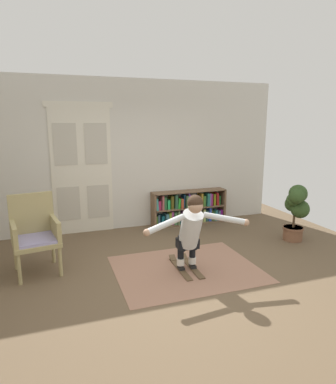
{
  "coord_description": "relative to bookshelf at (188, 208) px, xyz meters",
  "views": [
    {
      "loc": [
        -1.52,
        -3.84,
        2.09
      ],
      "look_at": [
        0.11,
        0.84,
        1.05
      ],
      "focal_mm": 31.28,
      "sensor_mm": 36.0,
      "label": 1
    }
  ],
  "objects": [
    {
      "name": "rug",
      "position": [
        -0.87,
        -2.05,
        -0.33
      ],
      "size": [
        2.03,
        1.62,
        0.01
      ],
      "primitive_type": "cube",
      "color": "#A0725B",
      "rests_on": "ground"
    },
    {
      "name": "skis_pair",
      "position": [
        -0.87,
        -2.02,
        -0.31
      ],
      "size": [
        0.29,
        0.8,
        0.07
      ],
      "color": "brown",
      "rests_on": "rug"
    },
    {
      "name": "double_door",
      "position": [
        -2.09,
        0.15,
        0.9
      ],
      "size": [
        1.22,
        0.05,
        2.45
      ],
      "color": "silver",
      "rests_on": "ground"
    },
    {
      "name": "potted_plant",
      "position": [
        1.42,
        -1.56,
        0.26
      ],
      "size": [
        0.46,
        0.5,
        1.02
      ],
      "color": "brown",
      "rests_on": "ground"
    },
    {
      "name": "person_skier",
      "position": [
        -0.87,
        -2.22,
        0.34
      ],
      "size": [
        1.47,
        0.59,
        1.09
      ],
      "color": "white",
      "rests_on": "skis_pair"
    },
    {
      "name": "back_wall",
      "position": [
        -1.09,
        0.21,
        1.12
      ],
      "size": [
        6.0,
        0.1,
        2.9
      ],
      "primitive_type": "cube",
      "color": "silver",
      "rests_on": "ground"
    },
    {
      "name": "wicker_chair",
      "position": [
        -2.9,
        -1.4,
        0.25
      ],
      "size": [
        0.69,
        0.69,
        1.1
      ],
      "color": "tan",
      "rests_on": "ground"
    },
    {
      "name": "ground_plane",
      "position": [
        -1.09,
        -2.39,
        -0.33
      ],
      "size": [
        7.2,
        7.2,
        0.0
      ],
      "primitive_type": "plane",
      "color": "brown"
    },
    {
      "name": "bookshelf",
      "position": [
        0.0,
        0.0,
        0.0
      ],
      "size": [
        1.58,
        0.3,
        0.7
      ],
      "color": "brown",
      "rests_on": "ground"
    }
  ]
}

